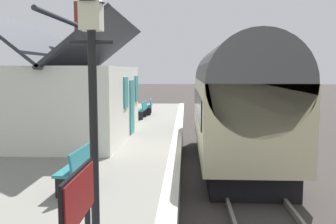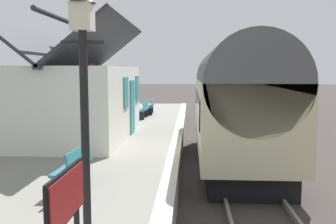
% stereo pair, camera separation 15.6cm
% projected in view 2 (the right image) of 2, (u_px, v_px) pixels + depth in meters
% --- Properties ---
extents(ground_plane, '(160.00, 160.00, 0.00)m').
position_uv_depth(ground_plane, '(212.00, 173.00, 11.98)').
color(ground_plane, '#383330').
extents(platform, '(32.00, 6.45, 0.83)m').
position_uv_depth(platform, '(83.00, 159.00, 12.19)').
color(platform, gray).
rests_on(platform, ground).
extents(platform_edge_coping, '(32.00, 0.36, 0.02)m').
position_uv_depth(platform_edge_coping, '(175.00, 147.00, 11.96)').
color(platform_edge_coping, beige).
rests_on(platform_edge_coping, platform).
extents(rail_near, '(52.00, 0.08, 0.14)m').
position_uv_depth(rail_near, '(262.00, 172.00, 11.88)').
color(rail_near, gray).
rests_on(rail_near, ground).
extents(rail_far, '(52.00, 0.08, 0.14)m').
position_uv_depth(rail_far, '(217.00, 171.00, 11.97)').
color(rail_far, gray).
rests_on(rail_far, ground).
extents(train, '(8.58, 2.73, 4.32)m').
position_uv_depth(train, '(237.00, 102.00, 12.84)').
color(train, black).
rests_on(train, ground).
extents(station_building, '(6.74, 4.15, 5.51)m').
position_uv_depth(station_building, '(75.00, 98.00, 13.64)').
color(station_building, white).
rests_on(station_building, platform).
extents(bench_near_building, '(1.42, 0.50, 0.88)m').
position_uv_depth(bench_near_building, '(74.00, 167.00, 7.75)').
color(bench_near_building, '#26727F').
rests_on(bench_near_building, platform).
extents(bench_by_lamp, '(1.42, 0.50, 0.88)m').
position_uv_depth(bench_by_lamp, '(151.00, 106.00, 21.10)').
color(bench_by_lamp, '#26727F').
rests_on(bench_by_lamp, platform).
extents(bench_platform_end, '(1.42, 0.50, 0.88)m').
position_uv_depth(bench_platform_end, '(144.00, 109.00, 19.22)').
color(bench_platform_end, '#26727F').
rests_on(bench_platform_end, platform).
extents(planter_bench_left, '(0.56, 0.56, 0.88)m').
position_uv_depth(planter_bench_left, '(95.00, 107.00, 20.25)').
color(planter_bench_left, gray).
rests_on(planter_bench_left, platform).
extents(lamp_post_platform, '(0.32, 0.50, 3.38)m').
position_uv_depth(lamp_post_platform, '(84.00, 78.00, 4.30)').
color(lamp_post_platform, black).
rests_on(lamp_post_platform, platform).
extents(station_sign_board, '(0.96, 0.06, 1.57)m').
position_uv_depth(station_sign_board, '(66.00, 210.00, 3.43)').
color(station_sign_board, black).
rests_on(station_sign_board, platform).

